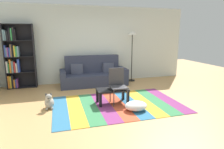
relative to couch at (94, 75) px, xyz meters
The scene contains 11 objects.
ground_plane 2.07m from the couch, 82.84° to the right, with size 14.00×14.00×0.00m, color tan.
back_wall 1.17m from the couch, 64.27° to the left, with size 6.80×0.10×2.70m, color silver.
rug 2.11m from the couch, 83.98° to the right, with size 3.15×2.02×0.01m.
couch is the anchor object (origin of this frame).
bookshelf 2.54m from the couch, behind, with size 0.90×0.28×2.05m.
coffee_table 1.95m from the couch, 86.55° to the right, with size 0.79×0.45×0.37m.
pouf 2.61m from the couch, 78.67° to the right, with size 0.52×0.42×0.21m, color white.
dog 2.34m from the couch, 127.44° to the right, with size 0.22×0.35×0.40m.
standing_lamp 1.92m from the couch, ahead, with size 0.32×0.32×1.85m.
tv_remote 1.99m from the couch, 88.99° to the right, with size 0.04×0.15×0.02m, color black.
folding_chair 1.96m from the couch, 82.53° to the right, with size 0.40×0.40×0.90m.
Camera 1 is at (-1.43, -4.38, 1.76)m, focal length 30.68 mm.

